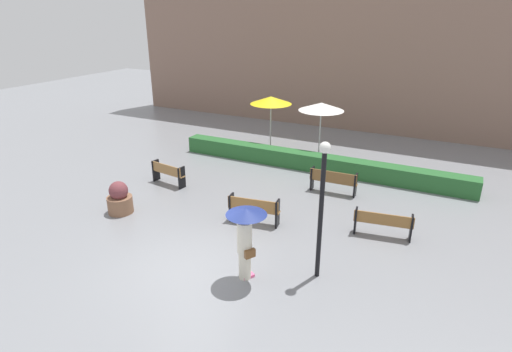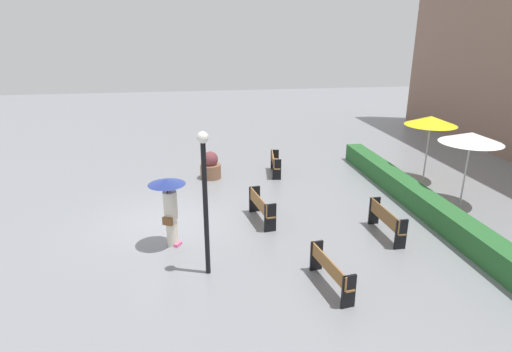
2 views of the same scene
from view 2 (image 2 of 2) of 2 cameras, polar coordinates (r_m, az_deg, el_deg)
ground_plane at (r=13.84m, az=-11.81°, el=-6.09°), size 60.00×60.00×0.00m
bench_mid_center at (r=13.41m, az=0.65°, el=-4.02°), size 1.71×0.61×0.90m
bench_far_left at (r=17.79m, az=2.56°, el=1.84°), size 1.57×0.55×0.86m
bench_back_row at (r=13.06m, az=17.05°, el=-5.58°), size 1.78×0.39×0.89m
bench_far_right at (r=10.30m, az=9.95°, el=-12.26°), size 1.76×0.57×0.81m
pedestrian_with_umbrella at (r=11.87m, az=-11.60°, el=-3.42°), size 1.01×1.01×2.02m
planter_pot at (r=17.41m, az=-6.13°, el=1.27°), size 0.84×0.84×1.12m
lamp_post at (r=10.03m, az=-6.89°, el=-1.77°), size 0.28×0.28×3.64m
patio_umbrella_yellow at (r=17.79m, az=22.47°, el=6.87°), size 1.97×1.97×2.64m
patio_umbrella_white at (r=15.79m, az=26.97°, el=4.60°), size 2.04×2.04×2.58m
hedge_strip at (r=15.14m, az=21.65°, el=-3.38°), size 12.66×0.70×0.71m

